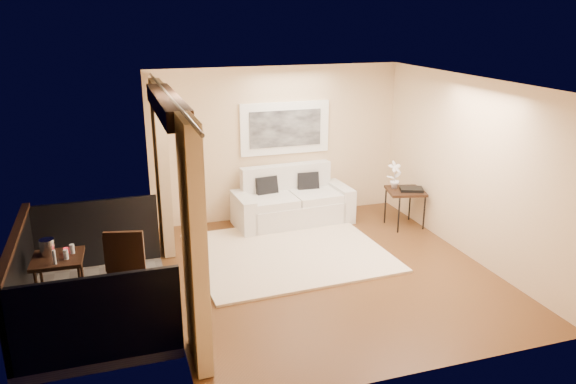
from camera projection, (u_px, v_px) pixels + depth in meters
name	position (u px, v px, depth m)	size (l,w,h in m)	color
floor	(328.00, 272.00, 8.09)	(5.00, 5.00, 0.00)	brown
room_shell	(167.00, 104.00, 6.69)	(5.00, 6.40, 5.00)	white
balcony	(85.00, 295.00, 7.06)	(1.81, 2.60, 1.17)	#605B56
curtains	(175.00, 198.00, 7.06)	(0.16, 4.80, 2.64)	tan
artwork	(285.00, 128.00, 9.86)	(1.62, 0.07, 0.92)	white
rug	(288.00, 252.00, 8.69)	(2.88, 2.51, 0.04)	#F1DEC2
sofa	(291.00, 203.00, 9.91)	(2.09, 0.98, 0.98)	silver
side_table	(406.00, 193.00, 9.63)	(0.73, 0.73, 0.66)	black
tray	(411.00, 189.00, 9.56)	(0.38, 0.28, 0.05)	black
orchid	(395.00, 175.00, 9.61)	(0.25, 0.17, 0.48)	white
bistro_table	(58.00, 263.00, 6.90)	(0.63, 0.63, 0.71)	black
balcony_chair_far	(122.00, 260.00, 7.29)	(0.48, 0.48, 0.88)	black
balcony_chair_near	(124.00, 270.00, 6.72)	(0.56, 0.57, 1.08)	black
ice_bucket	(47.00, 247.00, 6.92)	(0.18, 0.18, 0.20)	silver
candle	(66.00, 251.00, 6.97)	(0.06, 0.06, 0.07)	red
vase	(54.00, 257.00, 6.65)	(0.04, 0.04, 0.18)	white
glass_a	(66.00, 254.00, 6.80)	(0.06, 0.06, 0.12)	white
glass_b	(72.00, 249.00, 6.96)	(0.06, 0.06, 0.12)	white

